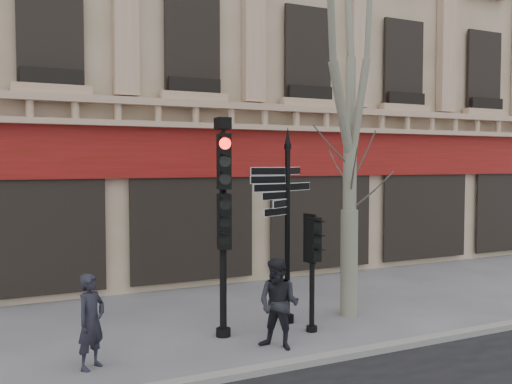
% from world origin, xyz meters
% --- Properties ---
extents(ground, '(80.00, 80.00, 0.00)m').
position_xyz_m(ground, '(0.00, 0.00, 0.00)').
color(ground, '#57575C').
rests_on(ground, ground).
extents(kerb, '(80.00, 0.25, 0.12)m').
position_xyz_m(kerb, '(0.00, -1.40, 0.06)').
color(kerb, gray).
rests_on(kerb, ground).
extents(building, '(28.00, 15.52, 18.00)m').
position_xyz_m(building, '(0.00, 12.48, 8.99)').
color(building, tan).
rests_on(building, ground).
extents(fingerpost, '(2.10, 2.10, 4.08)m').
position_xyz_m(fingerpost, '(0.65, 0.95, 2.74)').
color(fingerpost, black).
rests_on(fingerpost, ground).
extents(traffic_signal_main, '(0.53, 0.44, 4.19)m').
position_xyz_m(traffic_signal_main, '(-0.92, 0.66, 2.65)').
color(traffic_signal_main, black).
rests_on(traffic_signal_main, ground).
extents(traffic_signal_secondary, '(0.40, 0.30, 2.28)m').
position_xyz_m(traffic_signal_secondary, '(0.77, 0.18, 1.59)').
color(traffic_signal_secondary, black).
rests_on(traffic_signal_secondary, ground).
extents(plane_tree, '(3.36, 3.36, 8.94)m').
position_xyz_m(plane_tree, '(2.15, 0.87, 6.27)').
color(plane_tree, gray).
rests_on(plane_tree, ground).
extents(pedestrian_a, '(0.67, 0.64, 1.55)m').
position_xyz_m(pedestrian_a, '(-3.51, 0.03, 0.78)').
color(pedestrian_a, black).
rests_on(pedestrian_a, ground).
extents(pedestrian_b, '(0.98, 1.01, 1.63)m').
position_xyz_m(pedestrian_b, '(-0.31, -0.45, 0.82)').
color(pedestrian_b, black).
rests_on(pedestrian_b, ground).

